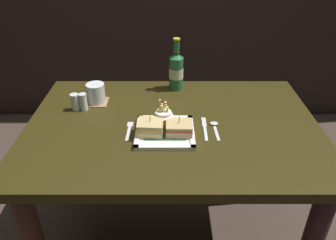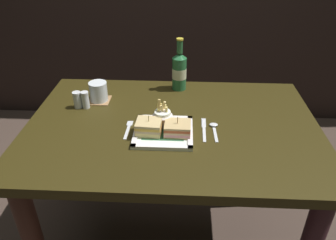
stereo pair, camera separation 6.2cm
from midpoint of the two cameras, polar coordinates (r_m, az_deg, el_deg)
dining_table at (r=1.47m, az=-0.58°, el=-5.08°), size 1.23×0.85×0.77m
square_plate at (r=1.33m, az=-2.05°, el=-2.14°), size 0.23×0.23×0.02m
sandwich_half_left at (r=1.30m, az=-4.58°, el=-1.34°), size 0.10×0.09×0.08m
sandwich_half_right at (r=1.30m, az=0.41°, el=-1.45°), size 0.10×0.09×0.08m
fries_cup at (r=1.34m, az=-2.30°, el=0.78°), size 0.08×0.08×0.11m
beer_bottle at (r=1.65m, az=0.16°, el=8.56°), size 0.07×0.07×0.26m
drink_coaster at (r=1.60m, az=-13.39°, el=3.00°), size 0.10×0.10×0.00m
water_glass at (r=1.58m, az=-13.57°, el=4.29°), size 0.08×0.08×0.09m
fork at (r=1.36m, az=-8.20°, el=-1.70°), size 0.02×0.14×0.00m
knife at (r=1.37m, az=4.91°, el=-1.32°), size 0.02×0.18×0.00m
spoon at (r=1.38m, az=6.62°, el=-1.06°), size 0.03×0.14×0.01m
salt_shaker at (r=1.54m, az=-16.98°, el=2.78°), size 0.04×0.04×0.08m
pepper_shaker at (r=1.53m, az=-15.67°, el=2.83°), size 0.04×0.04×0.08m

